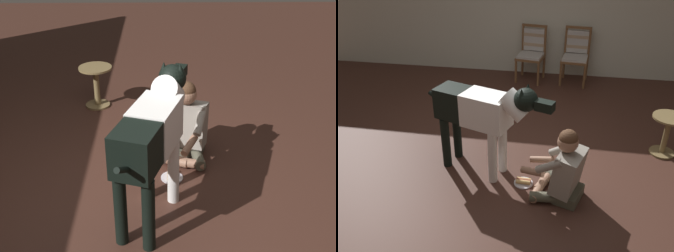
# 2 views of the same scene
# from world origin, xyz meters

# --- Properties ---
(ground_plane) EXTENTS (15.69, 15.69, 0.00)m
(ground_plane) POSITION_xyz_m (0.00, 0.00, 0.00)
(ground_plane) COLOR #43261D
(person_sitting_on_floor) EXTENTS (0.70, 0.60, 0.82)m
(person_sitting_on_floor) POSITION_xyz_m (0.78, -0.52, 0.33)
(person_sitting_on_floor) COLOR #52503F
(person_sitting_on_floor) RESTS_ON ground
(large_dog) EXTENTS (1.47, 0.63, 1.18)m
(large_dog) POSITION_xyz_m (-0.13, -0.22, 0.77)
(large_dog) COLOR white
(large_dog) RESTS_ON ground
(hot_dog_on_plate) EXTENTS (0.21, 0.21, 0.06)m
(hot_dog_on_plate) POSITION_xyz_m (0.36, -0.38, 0.03)
(hot_dog_on_plate) COLOR silver
(hot_dog_on_plate) RESTS_ON ground
(round_side_table) EXTENTS (0.41, 0.41, 0.52)m
(round_side_table) POSITION_xyz_m (2.02, 0.52, 0.31)
(round_side_table) COLOR olive
(round_side_table) RESTS_ON ground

